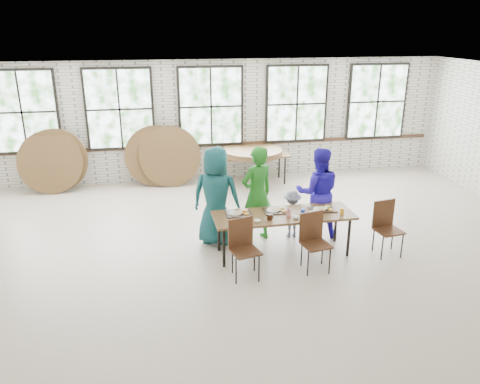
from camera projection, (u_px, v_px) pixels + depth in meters
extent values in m
plane|color=beige|center=(244.00, 257.00, 8.08)|extent=(12.00, 12.00, 0.00)
plane|color=white|center=(245.00, 80.00, 7.07)|extent=(12.00, 12.00, 0.00)
plane|color=silver|center=(211.00, 121.00, 11.74)|extent=(12.00, 0.00, 12.00)
plane|color=silver|center=(360.00, 357.00, 3.41)|extent=(12.00, 0.00, 12.00)
cube|color=#422819|center=(212.00, 145.00, 11.92)|extent=(11.80, 0.05, 0.08)
cube|color=black|center=(22.00, 112.00, 10.82)|extent=(1.62, 0.05, 1.97)
cube|color=white|center=(22.00, 112.00, 10.79)|extent=(1.50, 0.01, 1.85)
cube|color=black|center=(120.00, 109.00, 11.19)|extent=(1.62, 0.05, 1.97)
cube|color=white|center=(120.00, 109.00, 11.16)|extent=(1.50, 0.01, 1.85)
cube|color=black|center=(211.00, 106.00, 11.56)|extent=(1.62, 0.05, 1.97)
cube|color=white|center=(211.00, 107.00, 11.53)|extent=(1.50, 0.01, 1.85)
cube|color=black|center=(296.00, 104.00, 11.93)|extent=(1.62, 0.05, 1.97)
cube|color=white|center=(297.00, 104.00, 11.90)|extent=(1.50, 0.01, 1.85)
cube|color=black|center=(377.00, 101.00, 12.30)|extent=(1.62, 0.05, 1.97)
cube|color=white|center=(377.00, 102.00, 12.27)|extent=(1.50, 0.01, 1.85)
cube|color=brown|center=(284.00, 215.00, 7.97)|extent=(2.41, 0.84, 0.04)
cylinder|color=black|center=(224.00, 248.00, 7.63)|extent=(0.05, 0.05, 0.70)
cylinder|color=black|center=(219.00, 232.00, 8.19)|extent=(0.05, 0.05, 0.70)
cylinder|color=black|center=(349.00, 237.00, 8.00)|extent=(0.05, 0.05, 0.70)
cylinder|color=black|center=(336.00, 224.00, 8.55)|extent=(0.05, 0.05, 0.70)
cube|color=#492B18|center=(246.00, 252.00, 7.28)|extent=(0.51, 0.49, 0.03)
cube|color=#492B18|center=(240.00, 233.00, 7.35)|extent=(0.41, 0.14, 0.50)
cylinder|color=black|center=(236.00, 271.00, 7.17)|extent=(0.02, 0.02, 0.44)
cylinder|color=black|center=(232.00, 261.00, 7.48)|extent=(0.02, 0.02, 0.44)
cylinder|color=black|center=(259.00, 269.00, 7.23)|extent=(0.02, 0.02, 0.44)
cylinder|color=black|center=(254.00, 259.00, 7.54)|extent=(0.02, 0.02, 0.44)
cube|color=#492B18|center=(316.00, 245.00, 7.50)|extent=(0.49, 0.47, 0.03)
cube|color=#492B18|center=(311.00, 226.00, 7.59)|extent=(0.42, 0.11, 0.50)
cylinder|color=black|center=(308.00, 264.00, 7.39)|extent=(0.02, 0.02, 0.44)
cylinder|color=black|center=(302.00, 254.00, 7.71)|extent=(0.02, 0.02, 0.44)
cylinder|color=black|center=(330.00, 262.00, 7.45)|extent=(0.02, 0.02, 0.44)
cylinder|color=black|center=(322.00, 252.00, 7.77)|extent=(0.02, 0.02, 0.44)
cube|color=#492B18|center=(389.00, 231.00, 8.01)|extent=(0.48, 0.46, 0.03)
cube|color=#492B18|center=(384.00, 213.00, 8.10)|extent=(0.42, 0.10, 0.50)
cylinder|color=black|center=(382.00, 248.00, 7.90)|extent=(0.02, 0.02, 0.44)
cylinder|color=black|center=(373.00, 240.00, 8.22)|extent=(0.02, 0.02, 0.44)
cylinder|color=black|center=(402.00, 246.00, 7.96)|extent=(0.02, 0.02, 0.44)
cylinder|color=black|center=(392.00, 238.00, 8.28)|extent=(0.02, 0.02, 0.44)
imported|color=#185C52|center=(216.00, 196.00, 8.33)|extent=(1.03, 0.87, 1.80)
imported|color=#21751F|center=(257.00, 194.00, 8.46)|extent=(0.76, 0.65, 1.78)
imported|color=#172348|center=(292.00, 214.00, 8.72)|extent=(0.61, 0.38, 0.91)
imported|color=#291ABC|center=(318.00, 192.00, 8.67)|extent=(0.94, 0.80, 1.70)
cube|color=brown|center=(252.00, 155.00, 11.64)|extent=(1.82, 0.80, 0.04)
cylinder|color=black|center=(223.00, 174.00, 11.38)|extent=(0.04, 0.04, 0.70)
cylinder|color=black|center=(220.00, 168.00, 11.89)|extent=(0.04, 0.04, 0.70)
cylinder|color=black|center=(285.00, 171.00, 11.64)|extent=(0.04, 0.04, 0.70)
cylinder|color=black|center=(279.00, 165.00, 12.15)|extent=(0.04, 0.04, 0.70)
cube|color=black|center=(239.00, 214.00, 7.96)|extent=(0.44, 0.33, 0.02)
cube|color=black|center=(276.00, 211.00, 8.09)|extent=(0.44, 0.33, 0.02)
cube|color=black|center=(323.00, 209.00, 8.14)|extent=(0.44, 0.33, 0.02)
cylinder|color=black|center=(270.00, 217.00, 7.73)|extent=(0.09, 0.09, 0.09)
cube|color=red|center=(289.00, 214.00, 7.83)|extent=(0.06, 0.07, 0.11)
cylinder|color=blue|center=(303.00, 212.00, 7.93)|extent=(0.07, 0.07, 0.10)
cylinder|color=orange|center=(342.00, 211.00, 7.94)|extent=(0.07, 0.07, 0.11)
cylinder|color=white|center=(314.00, 215.00, 7.80)|extent=(0.17, 0.17, 0.10)
ellipsoid|color=white|center=(257.00, 221.00, 7.64)|extent=(0.11, 0.11, 0.05)
ellipsoid|color=white|center=(296.00, 217.00, 7.78)|extent=(0.11, 0.11, 0.05)
ellipsoid|color=white|center=(317.00, 211.00, 8.04)|extent=(0.11, 0.11, 0.05)
cylinder|color=brown|center=(252.00, 153.00, 11.63)|extent=(1.50, 1.50, 0.04)
cylinder|color=brown|center=(252.00, 152.00, 11.61)|extent=(1.50, 1.50, 0.04)
cylinder|color=brown|center=(252.00, 150.00, 11.60)|extent=(1.50, 1.50, 0.04)
cylinder|color=brown|center=(56.00, 161.00, 11.10)|extent=(1.50, 0.21, 1.50)
cylinder|color=brown|center=(50.00, 162.00, 10.99)|extent=(1.50, 0.44, 1.46)
cylinder|color=brown|center=(156.00, 156.00, 11.49)|extent=(1.50, 0.37, 1.47)
cylinder|color=brown|center=(170.00, 156.00, 11.46)|extent=(1.50, 0.40, 1.47)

